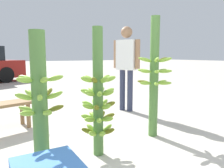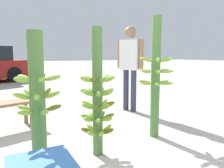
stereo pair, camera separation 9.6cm
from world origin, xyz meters
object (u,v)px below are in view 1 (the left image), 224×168
(banana_stalk_center, at_px, (98,98))
(vendor_person, at_px, (126,61))
(banana_stalk_left, at_px, (40,106))
(banana_stalk_right, at_px, (154,76))

(banana_stalk_center, height_order, vendor_person, vendor_person)
(banana_stalk_left, relative_size, banana_stalk_right, 0.81)
(banana_stalk_right, xyz_separation_m, vendor_person, (0.44, 1.30, 0.17))
(banana_stalk_right, bearing_deg, banana_stalk_left, -167.58)
(banana_stalk_left, xyz_separation_m, vendor_person, (1.96, 1.64, 0.32))
(vendor_person, bearing_deg, banana_stalk_left, 103.88)
(banana_stalk_left, xyz_separation_m, banana_stalk_right, (1.52, 0.34, 0.15))
(banana_stalk_center, bearing_deg, banana_stalk_right, 8.77)
(vendor_person, bearing_deg, banana_stalk_center, 111.42)
(banana_stalk_left, bearing_deg, banana_stalk_right, 12.42)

